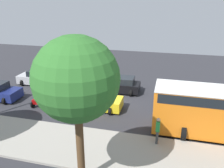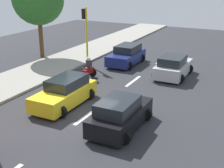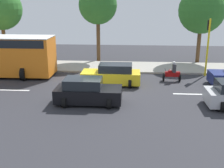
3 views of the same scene
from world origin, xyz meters
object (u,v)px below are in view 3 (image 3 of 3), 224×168
(street_tree_south, at_px, (98,5))
(street_tree_center, at_px, (1,9))
(motorcycle, at_px, (172,73))
(pedestrian_near_signal, at_px, (55,58))
(street_tree_north, at_px, (202,11))
(traffic_light_corner, at_px, (208,39))
(car_yellow_cab, at_px, (112,75))
(car_black, at_px, (87,92))

(street_tree_south, bearing_deg, street_tree_center, 86.39)
(motorcycle, relative_size, street_tree_center, 0.22)
(motorcycle, relative_size, street_tree_south, 0.21)
(motorcycle, xyz_separation_m, pedestrian_near_signal, (2.64, 9.62, 0.42))
(motorcycle, bearing_deg, street_tree_north, -26.53)
(motorcycle, distance_m, street_tree_north, 8.52)
(motorcycle, xyz_separation_m, street_tree_north, (6.60, -3.29, 4.26))
(street_tree_north, bearing_deg, traffic_light_corner, 174.94)
(car_yellow_cab, distance_m, traffic_light_corner, 8.22)
(street_tree_south, xyz_separation_m, street_tree_north, (-0.10, -9.61, -0.45))
(car_yellow_cab, relative_size, street_tree_north, 0.59)
(car_black, distance_m, motorcycle, 7.54)
(pedestrian_near_signal, bearing_deg, street_tree_north, -72.95)
(car_black, distance_m, traffic_light_corner, 11.17)
(car_black, xyz_separation_m, motorcycle, (5.04, -5.61, -0.07))
(car_yellow_cab, height_order, traffic_light_corner, traffic_light_corner)
(street_tree_south, bearing_deg, pedestrian_near_signal, 140.88)
(street_tree_center, bearing_deg, pedestrian_near_signal, -126.01)
(motorcycle, relative_size, pedestrian_near_signal, 0.91)
(traffic_light_corner, relative_size, street_tree_south, 0.63)
(car_yellow_cab, xyz_separation_m, car_black, (-3.87, 1.18, -0.00))
(motorcycle, distance_m, street_tree_south, 10.34)
(motorcycle, bearing_deg, street_tree_south, 43.31)
(car_yellow_cab, height_order, street_tree_south, street_tree_south)
(car_black, xyz_separation_m, street_tree_center, (12.35, 10.44, 4.26))
(traffic_light_corner, distance_m, street_tree_north, 5.13)
(car_yellow_cab, height_order, motorcycle, motorcycle)
(car_black, bearing_deg, car_yellow_cab, -16.89)
(street_tree_south, distance_m, street_tree_north, 9.62)
(street_tree_center, bearing_deg, car_black, -139.79)
(traffic_light_corner, relative_size, street_tree_north, 0.64)
(street_tree_south, bearing_deg, car_black, -176.55)
(traffic_light_corner, bearing_deg, car_yellow_cab, 112.62)
(pedestrian_near_signal, bearing_deg, car_black, -152.42)
(car_black, distance_m, street_tree_north, 15.24)
(car_yellow_cab, xyz_separation_m, street_tree_center, (8.48, 11.62, 4.26))
(traffic_light_corner, xyz_separation_m, street_tree_center, (5.43, 18.93, 2.04))
(street_tree_center, bearing_deg, car_yellow_cab, -126.12)
(motorcycle, height_order, street_tree_center, street_tree_center)
(motorcycle, xyz_separation_m, street_tree_center, (7.31, 16.05, 4.33))
(car_black, height_order, traffic_light_corner, traffic_light_corner)
(pedestrian_near_signal, xyz_separation_m, street_tree_south, (4.06, -3.30, 4.29))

